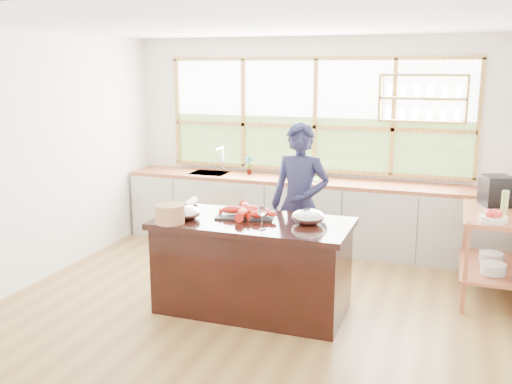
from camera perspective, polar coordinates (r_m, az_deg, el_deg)
The scene contains 18 objects.
ground_plane at distance 5.85m, azimuth 0.33°, elevation -10.92°, with size 5.00×5.00×0.00m, color olive.
room_shell at distance 5.88m, azimuth 2.22°, elevation 6.88°, with size 5.02×4.52×2.71m.
back_counter at distance 7.48m, azimuth 5.08°, elevation -2.08°, with size 4.90×0.63×0.90m.
right_shelf_unit at distance 6.22m, azimuth 22.69°, elevation -4.56°, with size 0.62×1.10×0.90m.
island at distance 5.51m, azimuth -0.36°, elevation -7.35°, with size 1.85×0.90×0.90m.
cook at distance 6.09m, azimuth 4.39°, elevation -1.31°, with size 0.64×0.42×1.75m, color #1A1C3C.
potted_plant at distance 7.65m, azimuth -0.70°, elevation 2.68°, with size 0.13×0.09×0.25m, color slate.
cutting_board at distance 7.39m, azimuth 4.75°, elevation 1.36°, with size 0.40×0.30×0.01m, color #65C140.
espresso_machine at distance 6.43m, azimuth 22.89°, elevation 0.12°, with size 0.27×0.29×0.31m, color black.
wine_bottle at distance 5.94m, azimuth 23.60°, elevation -1.13°, with size 0.07×0.07×0.26m, color #92B057.
fruit_bowl at distance 5.78m, azimuth 22.65°, elevation -2.33°, with size 0.26×0.26×0.11m.
slate_board at distance 5.55m, azimuth -1.01°, elevation -2.30°, with size 0.55×0.40×0.02m, color black.
lobster_pile at distance 5.50m, azimuth -0.91°, elevation -1.90°, with size 0.52×0.48×0.08m.
mixing_bowl_left at distance 5.48m, azimuth -6.94°, elevation -2.06°, with size 0.27×0.27×0.13m, color #B3B4BB.
mixing_bowl_right at distance 5.29m, azimuth 5.25°, elevation -2.47°, with size 0.30×0.30×0.15m, color #B3B4BB.
wine_glass at distance 5.05m, azimuth 0.61°, elevation -1.98°, with size 0.08×0.08×0.22m.
wicker_basket at distance 5.33m, azimuth -8.61°, elevation -2.18°, with size 0.27×0.27×0.17m, color #AE7C50.
parchment_roll at distance 5.92m, azimuth -6.62°, elevation -1.12°, with size 0.08×0.08×0.30m, color white.
Camera 1 is at (1.76, -5.08, 2.32)m, focal length 40.00 mm.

